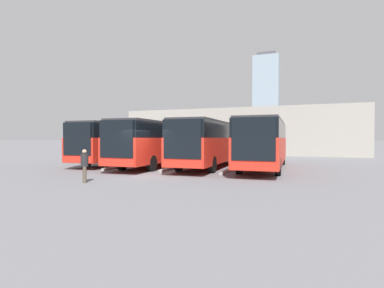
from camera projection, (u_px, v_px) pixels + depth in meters
ground_plane at (148, 175)px, 16.68m from camera, size 600.00×600.00×0.00m
bus_0 at (265, 142)px, 20.01m from camera, size 2.83×11.88×3.19m
curb_divider_0 at (231, 169)px, 19.08m from camera, size 0.44×5.48×0.15m
bus_1 at (211, 142)px, 21.41m from camera, size 2.83×11.88×3.19m
curb_divider_1 at (177, 167)px, 20.48m from camera, size 0.44×5.48×0.15m
bus_2 at (161, 142)px, 22.24m from camera, size 2.83×11.88×3.19m
curb_divider_2 at (126, 166)px, 21.31m from camera, size 0.44×5.48×0.15m
bus_3 at (126, 141)px, 24.61m from camera, size 2.83×11.88×3.19m
pedestrian at (85, 165)px, 13.76m from camera, size 0.48×0.48×1.54m
station_building at (244, 132)px, 42.39m from camera, size 29.68×15.99×5.80m
office_tower at (267, 99)px, 200.12m from camera, size 16.53×16.53×58.53m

